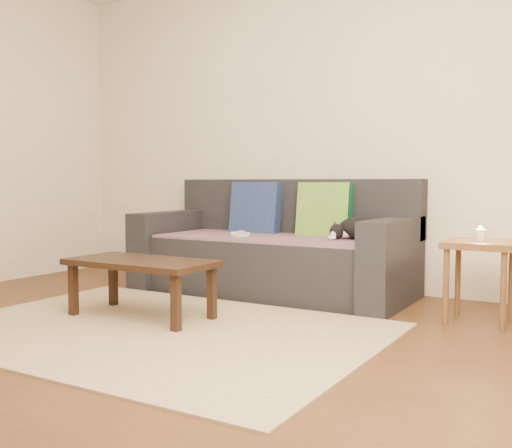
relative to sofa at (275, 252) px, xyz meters
name	(u,v)px	position (x,y,z in m)	size (l,w,h in m)	color
ground	(137,337)	(0.00, -1.57, -0.31)	(4.50, 4.50, 0.00)	brown
back_wall	(300,127)	(0.00, 0.43, 0.99)	(4.50, 0.04, 2.60)	beige
sofa	(275,252)	(0.00, 0.00, 0.00)	(2.10, 0.94, 0.87)	#232328
throw_blanket	(269,237)	(0.00, -0.09, 0.12)	(1.66, 0.74, 0.02)	#3E284B
cushion_navy	(256,209)	(-0.27, 0.17, 0.32)	(0.42, 0.11, 0.42)	#0F2143
cushion_green	(324,211)	(0.34, 0.17, 0.32)	(0.42, 0.11, 0.42)	#0B472D
cat	(359,228)	(0.68, 0.00, 0.21)	(0.38, 0.28, 0.17)	black
wii_remote_a	(242,235)	(-0.14, -0.24, 0.15)	(0.15, 0.04, 0.03)	white
wii_remote_b	(238,233)	(-0.25, -0.14, 0.15)	(0.15, 0.04, 0.03)	white
side_table	(480,256)	(1.55, -0.27, 0.10)	(0.40, 0.40, 0.49)	brown
candle	(481,235)	(1.55, -0.27, 0.22)	(0.06, 0.06, 0.09)	beige
rug	(155,330)	(0.00, -1.42, -0.30)	(2.50, 1.80, 0.01)	#C3B285
coffee_table	(141,267)	(-0.27, -1.22, 0.01)	(0.92, 0.46, 0.37)	black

